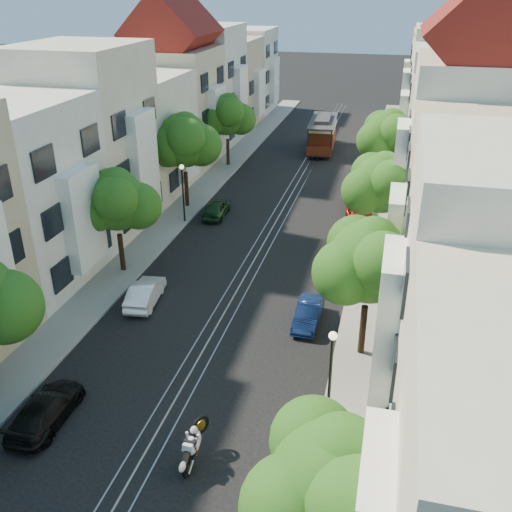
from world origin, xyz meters
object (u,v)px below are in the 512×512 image
Objects in this scene: lamp_west at (183,185)px; parked_car_w_mid at (145,293)px; sportbike_rider at (193,444)px; tree_w_c at (185,142)px; parked_car_w_near at (46,410)px; parked_car_w_far at (216,208)px; tree_e_a at (337,487)px; tree_e_b at (371,263)px; tree_w_d at (228,116)px; lamp_east at (331,365)px; tree_w_b at (117,202)px; parked_car_e_far at (359,205)px; tree_e_d at (390,136)px; tree_e_c at (382,185)px; parked_car_e_mid at (308,313)px; cable_car at (323,132)px.

parked_car_w_mid is at bearing -80.26° from lamp_west.
lamp_west is at bearing 113.42° from sportbike_rider.
tree_w_c is at bearing 105.75° from lamp_west.
parked_car_w_far is (-0.06, 22.24, 0.03)m from parked_car_w_near.
tree_e_a is 1.69× the size of parked_car_w_mid.
tree_w_c reaches higher than sportbike_rider.
tree_e_b is 1.03× the size of tree_w_d.
lamp_west is (-12.60, 18.00, 0.00)m from lamp_east.
tree_w_d is 1.76× the size of parked_car_w_mid.
parked_car_w_near is at bearing -77.65° from tree_w_b.
parked_car_w_far is (2.68, -1.26, -4.44)m from tree_w_c.
lamp_west is 1.02× the size of parked_car_w_near.
lamp_west reaches higher than parked_car_e_far.
tree_w_c reaches higher than tree_e_d.
tree_e_a reaches higher than parked_car_e_far.
tree_e_c reaches higher than parked_car_e_mid.
cable_car reaches higher than parked_car_w_mid.
lamp_east is 1.99× the size of sportbike_rider.
parked_car_w_near is at bearing -147.23° from tree_e_b.
tree_e_c is 1.57× the size of lamp_east.
parked_car_e_far is at bearing 86.46° from parked_car_e_mid.
tree_e_c is 1.00× the size of tree_w_d.
parked_car_w_far is (2.68, -12.26, -3.97)m from tree_w_d.
lamp_west reaches higher than parked_car_w_mid.
lamp_west reaches higher than parked_car_w_near.
sportbike_rider is (-4.40, -3.13, -1.99)m from lamp_east.
tree_w_c reaches higher than tree_w_d.
tree_e_d is 0.97× the size of tree_w_c.
tree_e_a is 0.96× the size of tree_w_d.
parked_car_w_near is at bearing -84.71° from lamp_west.
lamp_east is at bearing -55.01° from lamp_west.
cable_car is at bearing 105.99° from tree_e_c.
tree_e_d is at bearing 33.50° from lamp_west.
tree_e_d reaches higher than parked_car_e_mid.
tree_w_b reaches higher than parked_car_w_far.
parked_car_w_near is at bearing 88.00° from parked_car_w_far.
sportbike_rider is 10.47m from parked_car_e_mid.
tree_w_d reaches higher than tree_w_b.
tree_e_b is 1.97× the size of parked_car_e_mid.
tree_w_b reaches higher than parked_car_w_near.
cable_car reaches higher than sportbike_rider.
tree_w_d reaches higher than parked_car_w_near.
sportbike_rider is (-5.36, -8.11, -3.88)m from tree_e_b.
tree_e_a reaches higher than lamp_west.
lamp_east is 11.22m from parked_car_w_near.
tree_e_a is 0.92× the size of tree_e_d.
tree_e_c is 1.92× the size of parked_car_e_mid.
tree_e_d is at bearing 90.00° from tree_e_b.
parked_car_e_far is at bearing -113.56° from parked_car_w_near.
tree_e_c is 1.57× the size of lamp_west.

